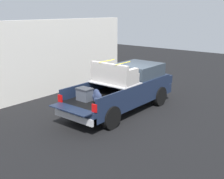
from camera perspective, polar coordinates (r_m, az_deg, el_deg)
name	(u,v)px	position (r m, az deg, el deg)	size (l,w,h in m)	color
ground_plane	(121,111)	(12.48, 1.75, -4.30)	(40.00, 40.00, 0.00)	black
pickup_truck	(126,87)	(12.48, 2.86, 0.43)	(6.05, 2.06, 2.23)	#162138
building_facade	(44,59)	(14.77, -13.45, 6.04)	(11.44, 0.36, 3.80)	silver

